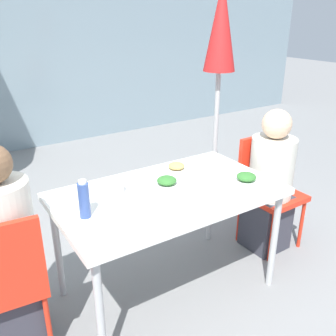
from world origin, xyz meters
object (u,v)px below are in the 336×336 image
Objects in this scene: person_right at (270,186)px; salad_bowl at (217,163)px; chair_right at (266,183)px; drinking_cup at (118,186)px; chair_left at (3,280)px; closed_umbrella at (220,48)px; person_left at (9,258)px; bottle at (84,200)px.

person_right is 0.50m from salad_bowl.
chair_right is 8.83× the size of drinking_cup.
chair_left is 1.51m from salad_bowl.
person_right is at bearing 58.03° from chair_right.
drinking_cup is (-1.20, 0.12, 0.26)m from person_right.
drinking_cup is (-1.36, -0.73, -0.67)m from closed_umbrella.
chair_left is 0.73× the size of person_left.
chair_right is 1.55m from bottle.
bottle reaches higher than chair_right.
person_right reaches higher than chair_right.
person_left is 0.69m from drinking_cup.
bottle is at bearing -171.21° from salad_bowl.
person_left reaches higher than bottle.
bottle is at bearing 0.60° from person_right.
chair_left reaches higher than drinking_cup.
closed_umbrella reaches higher than person_right.
bottle is 2.15× the size of drinking_cup.
closed_umbrella reaches higher than salad_bowl.
chair_left is at bearing 177.18° from bottle.
person_right is at bearing 2.77° from person_left.
drinking_cup is (0.26, 0.16, -0.05)m from bottle.
chair_right is at bearing -1.57° from drinking_cup.
person_left is 1.90m from chair_right.
chair_left is at bearing -121.97° from person_left.
bottle is at bearing -9.55° from person_left.
closed_umbrella reaches higher than person_left.
person_right reaches higher than drinking_cup.
chair_right is at bearing 5.25° from person_left.
chair_right is at bearing -98.34° from closed_umbrella.
chair_left is at bearing -169.30° from drinking_cup.
chair_left is 0.78m from drinking_cup.
bottle is at bearing 1.70° from chair_left.
drinking_cup reaches higher than salad_bowl.
salad_bowl is at bearing 0.23° from drinking_cup.
salad_bowl is (-0.43, 0.12, 0.24)m from person_right.
closed_umbrella is 1.68m from drinking_cup.
chair_left is at bearing -157.31° from closed_umbrella.
chair_right is at bearing 7.45° from chair_left.
bottle reaches higher than chair_left.
chair_left is 1.96m from chair_right.
person_left is (0.06, 0.08, 0.06)m from chair_left.
drinking_cup is at bearing -179.77° from salad_bowl.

